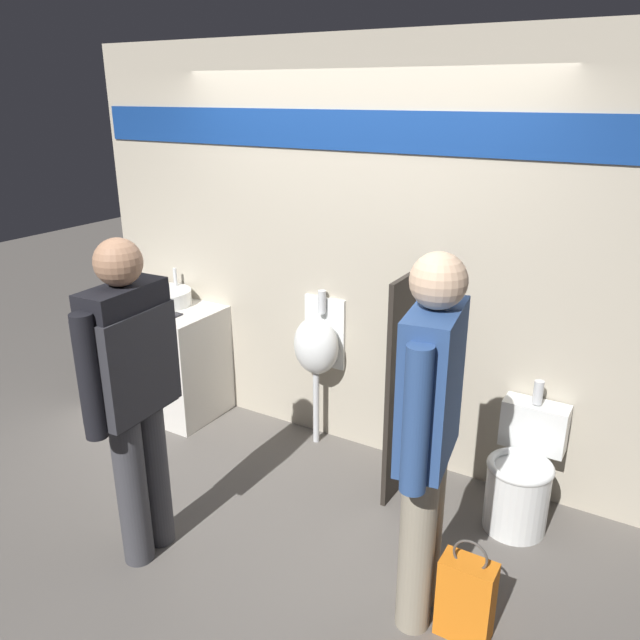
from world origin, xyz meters
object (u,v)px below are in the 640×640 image
object	(u,v)px
urinal_near_counter	(317,346)
toilet	(521,477)
person_in_vest	(132,382)
cell_phone	(173,316)
person_with_lanyard	(428,432)
shopping_bag	(466,598)
sink_basin	(163,297)

from	to	relation	value
urinal_near_counter	toilet	bearing A→B (deg)	-6.85
toilet	person_in_vest	bearing A→B (deg)	-142.89
cell_phone	toilet	distance (m)	2.57
urinal_near_counter	person_with_lanyard	world-z (taller)	person_with_lanyard
urinal_near_counter	toilet	xyz separation A→B (m)	(1.47, -0.18, -0.44)
person_with_lanyard	shopping_bag	world-z (taller)	person_with_lanyard
shopping_bag	person_with_lanyard	bearing A→B (deg)	173.33
sink_basin	toilet	bearing A→B (deg)	-1.34
urinal_near_counter	toilet	distance (m)	1.54
cell_phone	shopping_bag	world-z (taller)	cell_phone
person_in_vest	sink_basin	bearing A→B (deg)	36.39
toilet	person_in_vest	xyz separation A→B (m)	(-1.67, -1.27, 0.71)
sink_basin	person_in_vest	size ratio (longest dim) A/B	0.25
person_with_lanyard	urinal_near_counter	bearing A→B (deg)	39.38
person_with_lanyard	shopping_bag	distance (m)	0.81
cell_phone	urinal_near_counter	bearing A→B (deg)	15.29
cell_phone	urinal_near_counter	distance (m)	1.08
urinal_near_counter	shopping_bag	size ratio (longest dim) A/B	2.11
person_in_vest	person_with_lanyard	world-z (taller)	person_with_lanyard
sink_basin	person_with_lanyard	bearing A→B (deg)	-21.42
cell_phone	person_with_lanyard	bearing A→B (deg)	-19.84
sink_basin	person_with_lanyard	distance (m)	2.71
sink_basin	person_in_vest	bearing A→B (deg)	-50.65
sink_basin	toilet	world-z (taller)	sink_basin
urinal_near_counter	person_with_lanyard	xyz separation A→B (m)	(1.22, -1.10, 0.24)
toilet	shopping_bag	bearing A→B (deg)	-90.29
urinal_near_counter	toilet	world-z (taller)	urinal_near_counter
toilet	cell_phone	bearing A→B (deg)	-177.53
sink_basin	urinal_near_counter	distance (m)	1.31
person_in_vest	toilet	bearing A→B (deg)	-55.86
sink_basin	shopping_bag	distance (m)	3.02
shopping_bag	cell_phone	bearing A→B (deg)	161.36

